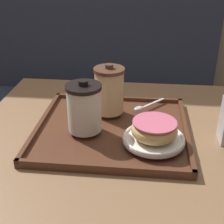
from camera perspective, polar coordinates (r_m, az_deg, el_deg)
booth_bench at (r=1.86m, az=-2.36°, el=-1.07°), size 1.31×0.44×1.00m
cafe_table at (r=0.99m, az=1.61°, el=-13.44°), size 0.87×0.82×0.74m
serving_tray at (r=0.90m, az=-0.00°, el=-3.20°), size 0.43×0.40×0.02m
coffee_cup_front at (r=0.84m, az=-5.10°, el=0.84°), size 0.10×0.10×0.14m
coffee_cup_rear at (r=0.94m, az=-0.51°, el=4.05°), size 0.09×0.09×0.15m
plate_with_chocolate_donut at (r=0.82m, az=7.62°, el=-4.83°), size 0.16×0.16×0.01m
donut_chocolate_glazed at (r=0.81m, az=7.74°, el=-3.09°), size 0.12×0.12×0.04m
spoon at (r=0.99m, az=5.65°, el=0.93°), size 0.10×0.11×0.01m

